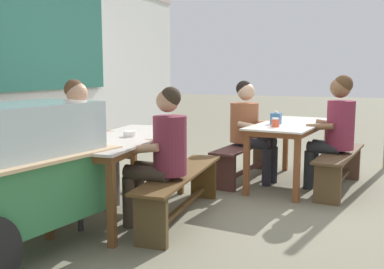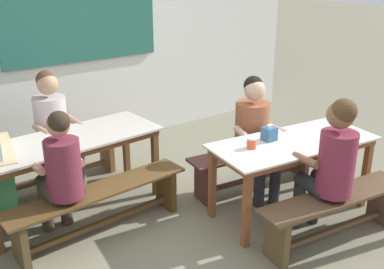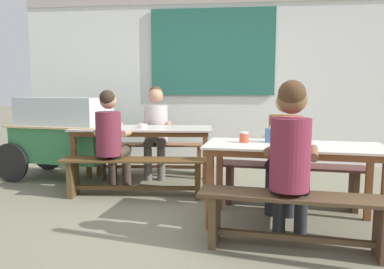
{
  "view_description": "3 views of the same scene",
  "coord_description": "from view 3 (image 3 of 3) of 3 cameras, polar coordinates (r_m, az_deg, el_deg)",
  "views": [
    {
      "loc": [
        -4.63,
        -1.09,
        1.37
      ],
      "look_at": [
        -0.1,
        0.74,
        0.68
      ],
      "focal_mm": 42.14,
      "sensor_mm": 36.0,
      "label": 1
    },
    {
      "loc": [
        -2.29,
        -2.84,
        2.36
      ],
      "look_at": [
        0.15,
        0.58,
        0.71
      ],
      "focal_mm": 42.47,
      "sensor_mm": 36.0,
      "label": 2
    },
    {
      "loc": [
        0.22,
        -3.63,
        1.27
      ],
      "look_at": [
        -0.26,
        0.75,
        0.71
      ],
      "focal_mm": 34.99,
      "sensor_mm": 36.0,
      "label": 3
    }
  ],
  "objects": [
    {
      "name": "soup_bowl",
      "position": [
        4.84,
        -7.55,
        1.31
      ],
      "size": [
        0.12,
        0.12,
        0.05
      ],
      "primitive_type": "cylinder",
      "color": "silver",
      "rests_on": "dining_table_far"
    },
    {
      "name": "tissue_box",
      "position": [
        3.63,
        12.09,
        -0.11
      ],
      "size": [
        0.12,
        0.11,
        0.15
      ],
      "color": "#34608D",
      "rests_on": "dining_table_near"
    },
    {
      "name": "bench_near_front",
      "position": [
        3.06,
        15.33,
        -11.52
      ],
      "size": [
        1.52,
        0.49,
        0.45
      ],
      "color": "brown",
      "rests_on": "ground_plane"
    },
    {
      "name": "dining_table_far",
      "position": [
        4.9,
        -7.54,
        0.18
      ],
      "size": [
        1.83,
        0.82,
        0.75
      ],
      "color": "beige",
      "rests_on": "ground_plane"
    },
    {
      "name": "condiment_jar",
      "position": [
        3.57,
        7.95,
        -0.43
      ],
      "size": [
        0.09,
        0.09,
        0.1
      ],
      "color": "#D84F35",
      "rests_on": "dining_table_near"
    },
    {
      "name": "person_near_front",
      "position": [
        3.0,
        14.78,
        -2.75
      ],
      "size": [
        0.47,
        0.54,
        1.33
      ],
      "color": "#25292B",
      "rests_on": "ground_plane"
    },
    {
      "name": "person_left_back_turned",
      "position": [
        4.48,
        -12.22,
        -0.37
      ],
      "size": [
        0.4,
        0.56,
        1.24
      ],
      "color": "#41352A",
      "rests_on": "ground_plane"
    },
    {
      "name": "bench_far_back",
      "position": [
        5.52,
        -6.47,
        -2.96
      ],
      "size": [
        1.71,
        0.41,
        0.45
      ],
      "color": "brown",
      "rests_on": "ground_plane"
    },
    {
      "name": "bench_far_front",
      "position": [
        4.41,
        -8.71,
        -5.62
      ],
      "size": [
        1.72,
        0.44,
        0.45
      ],
      "color": "#533A1C",
      "rests_on": "ground_plane"
    },
    {
      "name": "person_right_near_table",
      "position": [
        4.03,
        13.9,
        -0.89
      ],
      "size": [
        0.52,
        0.6,
        1.25
      ],
      "color": "#26262E",
      "rests_on": "ground_plane"
    },
    {
      "name": "bench_near_back",
      "position": [
        4.17,
        14.69,
        -6.47
      ],
      "size": [
        1.55,
        0.48,
        0.45
      ],
      "color": "#4D2D2A",
      "rests_on": "ground_plane"
    },
    {
      "name": "ground_plane",
      "position": [
        3.85,
        2.72,
        -12.07
      ],
      "size": [
        40.0,
        40.0,
        0.0
      ],
      "primitive_type": "plane",
      "color": "gray"
    },
    {
      "name": "backdrop_wall",
      "position": [
        6.23,
        4.29,
        9.02
      ],
      "size": [
        6.51,
        0.23,
        2.79
      ],
      "color": "white",
      "rests_on": "ground_plane"
    },
    {
      "name": "dining_table_near",
      "position": [
        3.53,
        15.16,
        -2.82
      ],
      "size": [
        1.66,
        0.86,
        0.75
      ],
      "color": "silver",
      "rests_on": "ground_plane"
    },
    {
      "name": "person_center_facing",
      "position": [
        5.38,
        -5.56,
        1.46
      ],
      "size": [
        0.48,
        0.59,
        1.29
      ],
      "color": "#655E5B",
      "rests_on": "ground_plane"
    },
    {
      "name": "food_cart",
      "position": [
        5.49,
        -18.92,
        0.47
      ],
      "size": [
        1.81,
        1.05,
        1.13
      ],
      "color": "#357E49",
      "rests_on": "ground_plane"
    }
  ]
}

